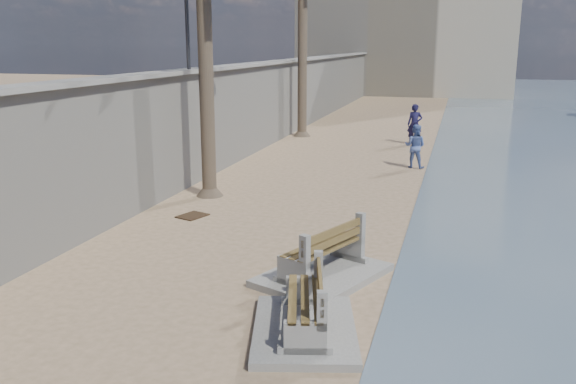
{
  "coord_description": "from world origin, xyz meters",
  "views": [
    {
      "loc": [
        3.07,
        -5.56,
        4.41
      ],
      "look_at": [
        -0.5,
        7.0,
        1.2
      ],
      "focal_mm": 38.0,
      "sensor_mm": 36.0,
      "label": 1
    }
  ],
  "objects_px": {
    "bench_near": "(305,309)",
    "person_b": "(415,144)",
    "bench_far": "(323,256)",
    "person_a": "(415,121)"
  },
  "relations": [
    {
      "from": "person_a",
      "to": "bench_near",
      "type": "bearing_deg",
      "value": -90.2
    },
    {
      "from": "bench_near",
      "to": "bench_far",
      "type": "relative_size",
      "value": 0.89
    },
    {
      "from": "person_b",
      "to": "bench_near",
      "type": "bearing_deg",
      "value": 97.69
    },
    {
      "from": "person_b",
      "to": "bench_far",
      "type": "bearing_deg",
      "value": 96.01
    },
    {
      "from": "bench_near",
      "to": "person_a",
      "type": "height_order",
      "value": "person_a"
    },
    {
      "from": "bench_far",
      "to": "person_a",
      "type": "bearing_deg",
      "value": 88.6
    },
    {
      "from": "bench_near",
      "to": "person_b",
      "type": "height_order",
      "value": "person_b"
    },
    {
      "from": "bench_near",
      "to": "bench_far",
      "type": "xyz_separation_m",
      "value": [
        -0.23,
        2.31,
        0.04
      ]
    },
    {
      "from": "bench_near",
      "to": "person_a",
      "type": "distance_m",
      "value": 19.0
    },
    {
      "from": "bench_far",
      "to": "person_b",
      "type": "height_order",
      "value": "person_b"
    }
  ]
}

